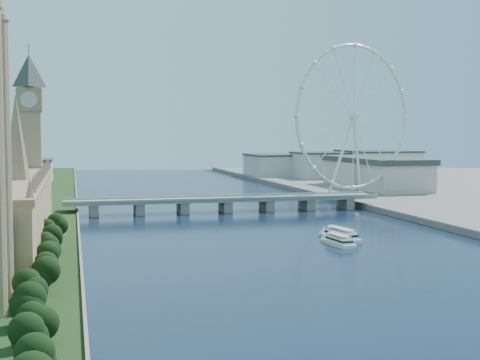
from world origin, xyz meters
name	(u,v)px	position (x,y,z in m)	size (l,w,h in m)	color
ground	(478,341)	(0.00, 0.00, 0.00)	(2000.00, 2000.00, 0.00)	#172641
tree_row	(43,272)	(-113.00, 74.00, 9.21)	(8.48, 216.48, 20.89)	black
parliament_range	(18,212)	(-128.00, 170.00, 18.48)	(24.00, 200.00, 70.00)	tan
big_ben	(30,114)	(-128.00, 278.00, 66.57)	(20.02, 20.02, 110.00)	tan
westminster_bridge	(225,202)	(0.00, 300.00, 6.63)	(220.00, 22.00, 9.50)	gray
london_eye	(354,118)	(119.98, 355.08, 67.52)	(113.60, 39.12, 124.30)	silver
county_hall	(374,191)	(175.00, 430.00, 0.00)	(54.00, 144.00, 35.00)	beige
city_skyline	(207,168)	(39.22, 560.08, 16.96)	(505.00, 280.00, 32.00)	beige
tour_boat_near	(339,245)	(22.37, 148.90, 0.00)	(6.76, 26.63, 5.85)	white
tour_boat_far	(341,240)	(29.38, 162.96, 0.00)	(7.88, 30.77, 6.81)	white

